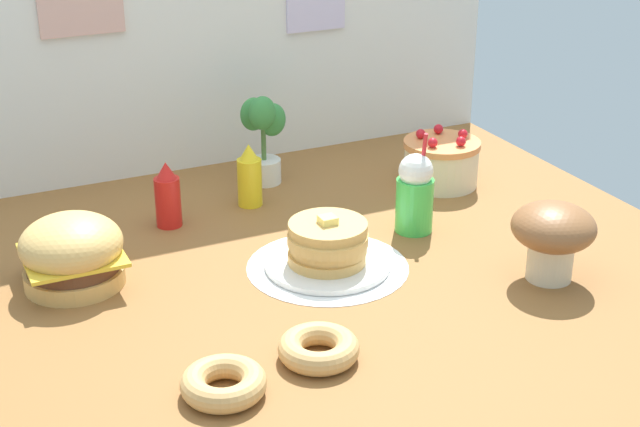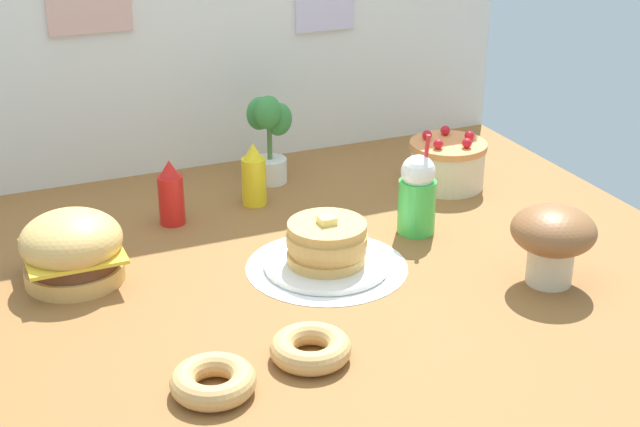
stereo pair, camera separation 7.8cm
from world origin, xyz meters
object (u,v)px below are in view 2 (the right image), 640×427
at_px(pancake_stack, 327,248).
at_px(mushroom_stool, 553,237).
at_px(donut_chocolate, 311,348).
at_px(donut_pink_glaze, 213,380).
at_px(cream_soda_cup, 417,195).
at_px(layer_cake, 447,164).
at_px(mustard_bottle, 254,176).
at_px(burger, 72,249).
at_px(potted_plant, 269,135).
at_px(ketchup_bottle, 171,194).

relative_size(pancake_stack, mushroom_stool, 1.55).
xyz_separation_m(pancake_stack, donut_chocolate, (-0.21, -0.38, -0.03)).
bearing_deg(donut_pink_glaze, cream_soda_cup, 34.65).
height_order(layer_cake, mushroom_stool, mushroom_stool).
bearing_deg(layer_cake, mustard_bottle, 170.24).
height_order(burger, donut_chocolate, burger).
distance_m(pancake_stack, cream_soda_cup, 0.34).
height_order(layer_cake, potted_plant, potted_plant).
xyz_separation_m(donut_pink_glaze, donut_chocolate, (0.23, 0.04, 0.00)).
bearing_deg(donut_pink_glaze, burger, 105.98).
bearing_deg(donut_chocolate, potted_plant, 74.33).
bearing_deg(potted_plant, mustard_bottle, -125.63).
xyz_separation_m(ketchup_bottle, mushroom_stool, (0.78, -0.73, 0.04)).
xyz_separation_m(cream_soda_cup, mushroom_stool, (0.16, -0.40, 0.01)).
distance_m(layer_cake, donut_chocolate, 1.09).
height_order(donut_pink_glaze, potted_plant, potted_plant).
bearing_deg(mustard_bottle, layer_cake, -9.76).
distance_m(donut_chocolate, mushroom_stool, 0.70).
bearing_deg(potted_plant, burger, -148.09).
bearing_deg(mushroom_stool, burger, 156.19).
distance_m(layer_cake, potted_plant, 0.57).
distance_m(pancake_stack, donut_chocolate, 0.44).
bearing_deg(donut_pink_glaze, mustard_bottle, 65.45).
bearing_deg(cream_soda_cup, mushroom_stool, -67.56).
xyz_separation_m(burger, mushroom_stool, (1.10, -0.49, 0.04)).
relative_size(cream_soda_cup, mushroom_stool, 1.36).
relative_size(ketchup_bottle, mushroom_stool, 0.91).
bearing_deg(ketchup_bottle, layer_cake, -4.26).
xyz_separation_m(mustard_bottle, mushroom_stool, (0.52, -0.77, 0.04)).
relative_size(donut_pink_glaze, mushroom_stool, 0.85).
distance_m(donut_chocolate, potted_plant, 1.05).
bearing_deg(layer_cake, mushroom_stool, -97.67).
bearing_deg(layer_cake, pancake_stack, -147.33).
height_order(cream_soda_cup, mushroom_stool, cream_soda_cup).
bearing_deg(mushroom_stool, layer_cake, 82.33).
xyz_separation_m(burger, potted_plant, (0.69, 0.43, 0.07)).
relative_size(pancake_stack, potted_plant, 1.11).
distance_m(ketchup_bottle, donut_chocolate, 0.82).
bearing_deg(ketchup_bottle, mustard_bottle, 8.48).
xyz_separation_m(layer_cake, ketchup_bottle, (-0.87, 0.06, 0.01)).
bearing_deg(mustard_bottle, donut_chocolate, -101.57).
height_order(mustard_bottle, donut_pink_glaze, mustard_bottle).
xyz_separation_m(donut_chocolate, potted_plant, (0.28, 1.01, 0.13)).
distance_m(pancake_stack, layer_cake, 0.68).
height_order(pancake_stack, ketchup_bottle, ketchup_bottle).
height_order(cream_soda_cup, donut_chocolate, cream_soda_cup).
bearing_deg(donut_pink_glaze, potted_plant, 63.71).
xyz_separation_m(donut_pink_glaze, potted_plant, (0.52, 1.04, 0.13)).
xyz_separation_m(layer_cake, cream_soda_cup, (-0.25, -0.26, 0.04)).
relative_size(ketchup_bottle, donut_chocolate, 1.08).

